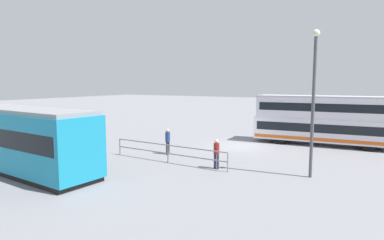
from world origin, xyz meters
The scene contains 8 objects.
ground_plane centered at (0.00, 0.00, 0.00)m, with size 160.00×160.00×0.00m, color gray.
double_decker_bus centered at (-5.44, -3.66, 1.92)m, with size 10.65×3.13×3.76m.
tram_yellow centered at (9.75, 12.10, 1.77)m, with size 14.58×3.73×3.42m.
pedestrian_near_railing centered at (3.24, 4.97, 0.99)m, with size 0.36×0.36×1.72m.
pedestrian_crossing centered at (-1.15, 6.71, 0.95)m, with size 0.41×0.41×1.65m.
pedestrian_railing centered at (1.99, 6.84, 0.74)m, with size 8.00×0.51×1.08m.
info_sign centered at (7.45, 7.72, 1.56)m, with size 1.16×0.13×2.24m.
street_lamp centered at (-5.97, 5.86, 4.23)m, with size 0.36×0.36×7.29m.
Camera 1 is at (-8.63, 22.70, 4.73)m, focal length 30.42 mm.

